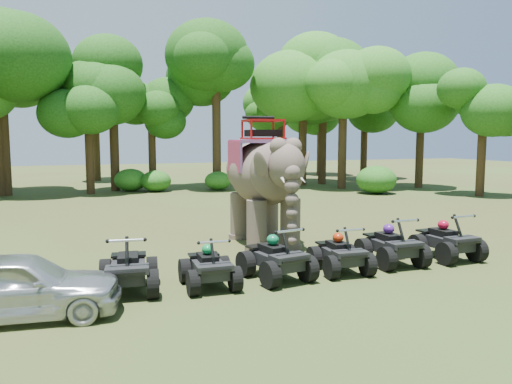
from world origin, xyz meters
The scene contains 23 objects.
ground centered at (0.00, 0.00, 0.00)m, with size 110.00×110.00×0.00m, color #47381E.
elephant centered at (0.77, 2.57, 2.11)m, with size 2.21×5.02×4.22m, color brown, non-canonical shape.
parked_car centered at (-6.24, -2.29, 0.67)m, with size 1.57×3.90×1.33m, color silver.
atv_0 centered at (-4.04, -1.28, 0.68)m, with size 1.35×1.85×1.37m, color black, non-canonical shape.
atv_1 centered at (-2.20, -1.55, 0.62)m, with size 1.21×1.66×1.23m, color black, non-canonical shape.
atv_2 centered at (-0.45, -1.48, 0.68)m, with size 1.34×1.84×1.36m, color black, non-canonical shape.
atv_3 centered at (1.37, -1.47, 0.63)m, with size 1.24×1.70×1.26m, color black, non-canonical shape.
atv_4 centered at (3.14, -1.23, 0.68)m, with size 1.35×1.84×1.37m, color black, non-canonical shape.
atv_5 centered at (5.02, -1.27, 0.69)m, with size 1.35×1.86×1.38m, color black, non-canonical shape.
tree_0 centered at (0.00, 21.64, 3.46)m, with size 4.84×4.84×6.92m, color #195114, non-canonical shape.
tree_1 centered at (4.16, 20.24, 4.70)m, with size 6.58×6.58×9.40m, color #195114, non-canonical shape.
tree_2 centered at (9.83, 22.42, 3.97)m, with size 5.55×5.55×7.93m, color #195114, non-canonical shape.
tree_3 centered at (12.34, 17.47, 4.68)m, with size 6.55×6.55×9.35m, color #195114, non-canonical shape.
tree_4 centered at (17.81, 16.20, 4.01)m, with size 5.61×5.61×8.01m, color #195114, non-canonical shape.
tree_5 centered at (17.85, 10.60, 3.41)m, with size 4.78×4.78×6.82m, color #195114, non-canonical shape.
tree_27 centered at (-4.12, 20.03, 3.47)m, with size 4.85×4.85×6.93m, color #195114, non-canonical shape.
tree_30 centered at (17.86, 23.44, 4.16)m, with size 5.82×5.82×8.32m, color #195114, non-canonical shape.
tree_31 centered at (-2.49, 21.48, 4.78)m, with size 6.69×6.69×9.56m, color #195114, non-canonical shape.
tree_32 centered at (16.60, 28.97, 3.85)m, with size 5.38×5.38×7.69m, color #195114, non-canonical shape.
tree_35 centered at (10.80, 20.56, 4.95)m, with size 6.94×6.94×9.91m, color #195114, non-canonical shape.
tree_36 centered at (-3.25, 29.78, 4.35)m, with size 6.08×6.08×8.69m, color #195114, non-canonical shape.
tree_37 centered at (-8.88, 20.75, 3.54)m, with size 4.95×4.95×7.08m, color #195114, non-canonical shape.
tree_38 centered at (12.70, 21.06, 5.08)m, with size 7.11×7.11×10.15m, color #195114, non-canonical shape.
Camera 1 is at (-5.15, -12.74, 3.54)m, focal length 35.00 mm.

